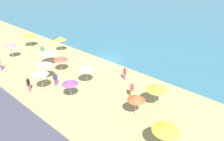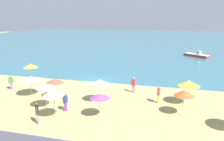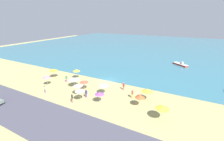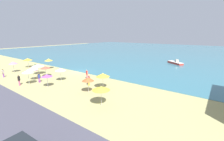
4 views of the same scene
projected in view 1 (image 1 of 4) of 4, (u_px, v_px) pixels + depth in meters
ground_plane at (108, 61)px, 32.50m from camera, size 160.00×160.00×0.00m
beach_umbrella_0 at (40, 73)px, 23.97m from camera, size 1.79×1.79×2.66m
beach_umbrella_1 at (70, 83)px, 22.82m from camera, size 1.72×1.72×2.23m
beach_umbrella_2 at (166, 128)px, 16.30m from camera, size 2.11×2.11×2.50m
beach_umbrella_3 at (86, 68)px, 25.43m from camera, size 1.88×1.88×2.49m
beach_umbrella_4 at (157, 88)px, 21.45m from camera, size 2.10×2.10×2.56m
beach_umbrella_5 at (136, 98)px, 20.11m from camera, size 1.71×1.71×2.43m
beach_umbrella_6 at (48, 52)px, 30.27m from camera, size 2.43×2.43×2.24m
beach_umbrella_7 at (28, 35)px, 36.59m from camera, size 2.18×2.18×2.48m
beach_umbrella_8 at (61, 58)px, 28.53m from camera, size 1.86×1.86×2.23m
beach_umbrella_9 at (60, 38)px, 34.55m from camera, size 1.84×1.84×2.61m
beach_umbrella_10 at (45, 63)px, 26.20m from camera, size 1.86×1.86×2.59m
beach_umbrella_11 at (10, 45)px, 32.26m from camera, size 1.77×1.77×2.51m
bather_0 at (125, 73)px, 26.81m from camera, size 0.56×0.28×1.83m
bather_1 at (42, 50)px, 33.60m from camera, size 0.44×0.42×1.75m
bather_2 at (28, 84)px, 24.38m from camera, size 0.37×0.51×1.83m
bather_3 at (132, 89)px, 23.47m from camera, size 0.29×0.56×1.79m
bather_4 at (55, 79)px, 25.64m from camera, size 0.35×0.52×1.72m
bather_5 at (0, 64)px, 29.26m from camera, size 0.40×0.45×1.68m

